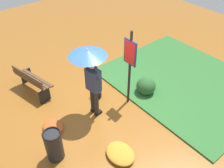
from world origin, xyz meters
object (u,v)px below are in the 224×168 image
at_px(handbag, 96,94).
at_px(park_bench, 33,81).
at_px(info_sign_post, 130,61).
at_px(person_with_umbrella, 90,67).
at_px(trash_bin, 54,145).

distance_m(handbag, park_bench, 1.97).
xyz_separation_m(info_sign_post, handbag, (0.75, 0.62, -1.32)).
relative_size(person_with_umbrella, info_sign_post, 0.89).
relative_size(handbag, park_bench, 0.26).
bearing_deg(info_sign_post, trash_bin, 97.63).
height_order(info_sign_post, trash_bin, info_sign_post).
bearing_deg(park_bench, info_sign_post, -138.39).
distance_m(info_sign_post, trash_bin, 2.83).
distance_m(person_with_umbrella, handbag, 1.55).
bearing_deg(trash_bin, handbag, -61.19).
xyz_separation_m(park_bench, trash_bin, (-2.54, 0.67, 0.02)).
bearing_deg(handbag, trash_bin, 118.81).
distance_m(park_bench, trash_bin, 2.62).
height_order(person_with_umbrella, handbag, person_with_umbrella).
relative_size(handbag, trash_bin, 0.44).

